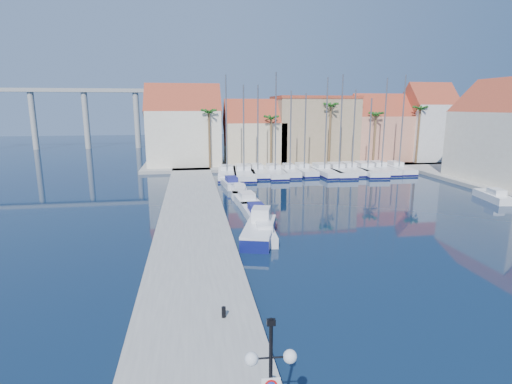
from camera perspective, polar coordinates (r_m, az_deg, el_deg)
ground at (r=26.02m, az=11.89°, el=-11.28°), size 260.00×260.00×0.00m
quay_west at (r=37.06m, az=-9.02°, el=-3.63°), size 6.00×77.00×0.50m
shore_north at (r=73.38m, az=5.81°, el=4.26°), size 54.00×16.00×0.50m
lamp_post at (r=11.85m, az=2.12°, el=-23.75°), size 1.44×0.44×4.23m
bollard at (r=19.64m, az=-4.63°, el=-16.73°), size 0.21×0.21×0.52m
fishing_boat at (r=31.53m, az=0.50°, el=-5.37°), size 3.84×6.71×2.23m
motorboat_west_0 at (r=31.61m, az=1.04°, el=-5.77°), size 2.00×5.32×1.40m
motorboat_west_1 at (r=37.48m, az=-0.09°, el=-2.89°), size 2.12×6.08×1.40m
motorboat_west_2 at (r=42.56m, az=-1.49°, el=-1.06°), size 2.52×6.56×1.40m
motorboat_west_3 at (r=46.76m, az=-2.42°, el=0.13°), size 2.11×5.52×1.40m
motorboat_west_4 at (r=52.03m, az=-3.63°, el=1.35°), size 2.49×6.14×1.40m
motorboat_east_1 at (r=51.42m, az=30.82°, el=-0.49°), size 2.64×5.66×1.40m
sailboat_0 at (r=59.06m, az=-4.15°, el=2.74°), size 3.44×10.01×14.54m
sailboat_1 at (r=59.38m, az=-1.76°, el=2.78°), size 3.98×11.75×13.21m
sailboat_2 at (r=60.51m, az=0.19°, el=2.99°), size 2.72×9.36×13.28m
sailboat_3 at (r=60.15m, az=2.66°, el=2.94°), size 2.99×10.00×14.98m
sailboat_4 at (r=60.86m, az=4.78°, el=3.01°), size 2.82×8.62×12.45m
sailboat_5 at (r=61.92m, az=6.75°, el=3.12°), size 2.56×8.62×12.14m
sailboat_6 at (r=61.93m, az=9.56°, el=3.04°), size 3.20×10.13×14.37m
sailboat_7 at (r=62.72m, az=11.58°, el=3.07°), size 3.13×10.48×14.80m
sailboat_8 at (r=64.16m, az=13.33°, el=3.18°), size 2.81×9.23×12.69m
sailboat_9 at (r=64.75m, az=15.45°, el=3.11°), size 3.94×11.69×11.41m
sailboat_10 at (r=66.24m, az=17.28°, el=3.25°), size 2.76×9.75×14.41m
sailboat_11 at (r=67.23m, az=19.55°, el=3.24°), size 3.01×9.17×14.88m
building_0 at (r=69.30m, az=-10.24°, el=8.89°), size 12.30×9.00×13.50m
building_1 at (r=70.22m, az=-0.27°, el=8.11°), size 10.30×8.00×11.00m
building_2 at (r=73.64m, az=8.19°, el=8.93°), size 14.20×10.20×11.50m
building_3 at (r=77.19m, az=17.03°, el=8.37°), size 10.30×8.00×12.00m
building_4 at (r=80.65m, az=23.22°, el=8.86°), size 8.30×8.00×14.00m
building_6 at (r=61.83m, az=32.49°, el=6.83°), size 9.00×14.30×13.50m
palm_0 at (r=64.27m, az=-6.76°, el=11.03°), size 2.60×2.60×10.15m
palm_1 at (r=65.51m, az=2.18°, el=10.30°), size 2.60×2.60×9.15m
palm_2 at (r=68.16m, az=10.64°, el=11.76°), size 2.60×2.60×11.15m
palm_3 at (r=71.27m, az=16.76°, el=10.33°), size 2.60×2.60×9.65m
palm_4 at (r=75.08m, az=22.40°, el=10.73°), size 2.60×2.60×10.65m
viaduct at (r=108.46m, az=-25.89°, el=10.96°), size 48.00×2.20×14.45m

